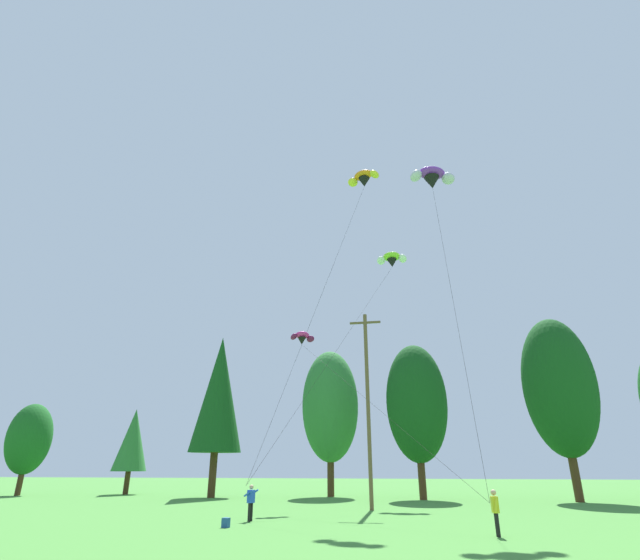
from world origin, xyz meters
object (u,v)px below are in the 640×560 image
at_px(utility_pole, 368,401).
at_px(parafoil_kite_mid_purple, 432,178).
at_px(backpack, 226,523).
at_px(parafoil_kite_far_lime_white, 392,260).
at_px(kite_flyer_near, 251,499).
at_px(parafoil_kite_high_orange, 364,179).
at_px(kite_flyer_mid, 495,509).
at_px(parafoil_kite_low_magenta, 302,338).

xyz_separation_m(utility_pole, parafoil_kite_mid_purple, (5.52, -1.96, 15.84)).
bearing_deg(backpack, parafoil_kite_mid_purple, -128.82).
relative_size(parafoil_kite_far_lime_white, backpack, 52.73).
bearing_deg(backpack, utility_pole, -104.41).
xyz_separation_m(parafoil_kite_mid_purple, parafoil_kite_far_lime_white, (-3.54, 13.11, -0.62)).
height_order(kite_flyer_near, parafoil_kite_high_orange, parafoil_kite_high_orange).
bearing_deg(parafoil_kite_far_lime_white, kite_flyer_mid, -80.27).
xyz_separation_m(parafoil_kite_low_magenta, backpack, (-0.80, -11.64, -11.45)).
distance_m(parafoil_kite_low_magenta, backpack, 16.35).
bearing_deg(kite_flyer_mid, parafoil_kite_high_orange, 114.68).
distance_m(kite_flyer_mid, parafoil_kite_high_orange, 27.43).
relative_size(utility_pole, kite_flyer_near, 7.57).
bearing_deg(parafoil_kite_low_magenta, backpack, -93.95).
xyz_separation_m(kite_flyer_near, backpack, (-0.25, -2.69, -0.80)).
distance_m(parafoil_kite_mid_purple, backpack, 26.33).
relative_size(parafoil_kite_mid_purple, parafoil_kite_far_lime_white, 1.05).
bearing_deg(parafoil_kite_high_orange, backpack, -118.07).
relative_size(parafoil_kite_high_orange, backpack, 60.01).
bearing_deg(backpack, parafoil_kite_high_orange, -103.32).
bearing_deg(parafoil_kite_mid_purple, utility_pole, 160.41).
height_order(utility_pole, parafoil_kite_low_magenta, utility_pole).
bearing_deg(parafoil_kite_far_lime_white, parafoil_kite_high_orange, -99.66).
bearing_deg(kite_flyer_near, kite_flyer_mid, -17.94).
height_order(utility_pole, kite_flyer_near, utility_pole).
bearing_deg(parafoil_kite_far_lime_white, parafoil_kite_low_magenta, -125.24).
bearing_deg(parafoil_kite_high_orange, utility_pole, -104.48).
distance_m(parafoil_kite_far_lime_white, backpack, 31.44).
xyz_separation_m(kite_flyer_near, parafoil_kite_far_lime_white, (7.45, 18.72, 20.89)).
xyz_separation_m(kite_flyer_mid, parafoil_kite_low_magenta, (-10.73, 12.61, 10.66)).
relative_size(kite_flyer_mid, backpack, 4.23).
relative_size(parafoil_kite_high_orange, parafoil_kite_low_magenta, 1.78).
xyz_separation_m(parafoil_kite_far_lime_white, backpack, (-7.70, -21.41, -21.69)).
height_order(parafoil_kite_mid_purple, backpack, parafoil_kite_mid_purple).
bearing_deg(kite_flyer_near, parafoil_kite_low_magenta, 86.48).
distance_m(kite_flyer_near, backpack, 2.81).
height_order(parafoil_kite_low_magenta, backpack, parafoil_kite_low_magenta).
distance_m(parafoil_kite_high_orange, parafoil_kite_mid_purple, 6.49).
bearing_deg(kite_flyer_mid, parafoil_kite_mid_purple, 91.83).
distance_m(kite_flyer_mid, parafoil_kite_far_lime_white, 30.86).
bearing_deg(utility_pole, parafoil_kite_mid_purple, -19.59).
xyz_separation_m(utility_pole, kite_flyer_near, (-5.47, -7.57, -5.68)).
relative_size(utility_pole, parafoil_kite_high_orange, 0.53).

